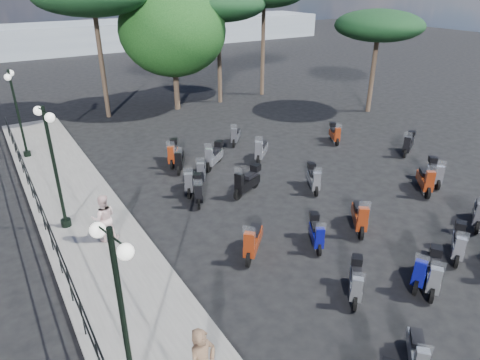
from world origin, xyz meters
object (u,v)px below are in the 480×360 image
scooter_20 (458,244)px  scooter_22 (314,179)px  lamp_post_2 (17,108)px  scooter_23 (261,151)px  lamp_post_1 (54,161)px  broadleaf_tree (173,30)px  scooter_4 (198,191)px  pine_3 (379,26)px  scooter_2 (356,282)px  scooter_29 (335,134)px  scooter_11 (173,154)px  scooter_8 (316,233)px  pedestrian_far (104,218)px  scooter_10 (190,182)px  scooter_1 (417,353)px  scooter_30 (201,171)px  scooter_15 (360,217)px  scooter_25 (479,213)px  scooter_21 (425,181)px  scooter_3 (253,242)px  scooter_27 (435,173)px  scooter_7 (434,273)px  scooter_14 (421,270)px  scooter_9 (247,182)px  scooter_16 (214,156)px  pine_0 (218,5)px  scooter_28 (408,144)px  scooter_5 (180,161)px

scooter_20 → scooter_22: size_ratio=0.97×
lamp_post_2 → scooter_23: size_ratio=2.88×
lamp_post_1 → broadleaf_tree: size_ratio=0.55×
scooter_4 → pine_3: bearing=-135.2°
scooter_2 → scooter_29: scooter_2 is taller
scooter_11 → scooter_29: bearing=-162.1°
scooter_8 → scooter_23: (2.48, 6.80, 0.05)m
pedestrian_far → scooter_10: size_ratio=1.07×
scooter_1 → scooter_30: bearing=-46.0°
scooter_15 → scooter_25: size_ratio=0.95×
scooter_8 → scooter_21: scooter_21 is taller
scooter_3 → scooter_27: 9.29m
scooter_7 → pine_3: bearing=-77.0°
scooter_1 → scooter_7: size_ratio=0.82×
scooter_7 → scooter_27: size_ratio=1.07×
scooter_14 → scooter_20: bearing=-110.6°
scooter_21 → lamp_post_1: bearing=20.8°
scooter_9 → scooter_16: size_ratio=1.13×
scooter_4 → scooter_8: 5.02m
scooter_2 → scooter_3: size_ratio=0.86×
lamp_post_2 → pine_0: (12.84, 4.11, 3.77)m
scooter_25 → scooter_29: bearing=-40.1°
scooter_28 → pine_0: pine_0 is taller
pedestrian_far → scooter_10: (3.90, 1.90, -0.49)m
pedestrian_far → scooter_3: size_ratio=1.14×
scooter_7 → scooter_30: (-2.31, 9.52, -0.04)m
scooter_10 → scooter_29: bearing=-142.4°
scooter_7 → pine_0: (4.59, 20.22, 5.75)m
scooter_29 → scooter_9: bearing=48.2°
scooter_23 → scooter_29: size_ratio=1.03×
scooter_3 → scooter_8: bearing=-152.6°
scooter_16 → scooter_21: 8.98m
scooter_4 → scooter_5: (0.64, 3.13, -0.01)m
scooter_10 → scooter_5: bearing=-74.5°
scooter_14 → scooter_15: (0.63, 2.96, 0.04)m
scooter_7 → scooter_14: size_ratio=0.94×
scooter_10 → scooter_15: bearing=153.1°
scooter_7 → pine_3: size_ratio=0.23×
scooter_5 → scooter_11: scooter_11 is taller
scooter_5 → scooter_29: bearing=-157.0°
scooter_9 → scooter_16: bearing=-27.2°
lamp_post_1 → pedestrian_far: (0.95, -1.57, -1.61)m
scooter_11 → scooter_21: bearing=163.0°
scooter_28 → scooter_22: bearing=65.9°
scooter_4 → scooter_8: (1.90, -4.65, -0.02)m
scooter_20 → scooter_8: bearing=16.4°
scooter_25 → pedestrian_far: bearing=33.1°
scooter_23 → scooter_29: (4.66, 0.02, -0.04)m
scooter_2 → scooter_15: bearing=-92.4°
scooter_3 → scooter_5: (0.78, 7.15, -0.03)m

